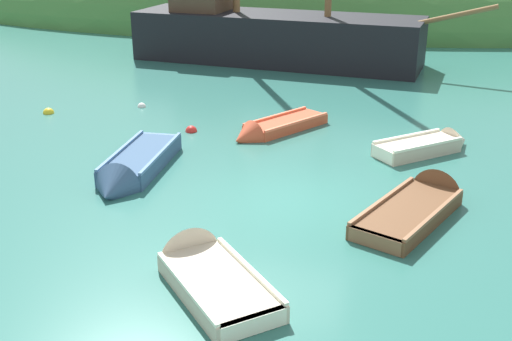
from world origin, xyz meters
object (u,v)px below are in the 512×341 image
rowboat_outer_left (205,274)px  buoy_white (142,107)px  rowboat_near_dock (273,130)px  rowboat_portside (421,206)px  buoy_yellow (49,113)px  rowboat_center (428,147)px  sailing_ship (273,43)px  rowboat_outer_right (133,170)px  buoy_red (191,131)px

rowboat_outer_left → buoy_white: size_ratio=11.01×
rowboat_outer_left → buoy_white: bearing=-13.2°
rowboat_near_dock → rowboat_outer_left: bearing=37.0°
rowboat_portside → buoy_yellow: (-11.61, 4.84, -0.10)m
rowboat_center → buoy_white: rowboat_center is taller
sailing_ship → rowboat_outer_left: (2.41, -17.91, -0.73)m
sailing_ship → buoy_yellow: (-5.51, -9.34, -0.83)m
rowboat_portside → rowboat_outer_right: bearing=110.0°
rowboat_portside → buoy_white: size_ratio=13.60×
sailing_ship → rowboat_outer_left: sailing_ship is taller
sailing_ship → buoy_white: 8.51m
rowboat_outer_right → buoy_yellow: (-4.79, 4.36, -0.14)m
rowboat_center → buoy_red: rowboat_center is taller
rowboat_near_dock → buoy_white: size_ratio=11.60×
rowboat_center → buoy_yellow: 11.90m
sailing_ship → buoy_yellow: bearing=-113.3°
rowboat_center → rowboat_near_dock: rowboat_center is taller
rowboat_outer_left → buoy_yellow: bearing=1.6°
rowboat_outer_right → buoy_white: rowboat_outer_right is taller
sailing_ship → buoy_white: bearing=-102.5°
rowboat_portside → buoy_white: (-8.97, 6.21, -0.10)m
rowboat_outer_left → rowboat_portside: bearing=-85.9°
rowboat_outer_left → buoy_yellow: rowboat_outer_left is taller
rowboat_center → buoy_white: bearing=124.1°
rowboat_outer_left → rowboat_portside: 5.25m
rowboat_outer_left → buoy_red: size_ratio=8.97×
sailing_ship → rowboat_near_dock: size_ratio=4.56×
rowboat_portside → buoy_white: bearing=79.4°
sailing_ship → rowboat_portside: sailing_ship is taller
rowboat_portside → rowboat_near_dock: bearing=66.7°
rowboat_outer_right → rowboat_outer_left: 5.24m
rowboat_outer_left → rowboat_center: size_ratio=1.12×
rowboat_outer_right → buoy_white: 6.12m
rowboat_center → buoy_yellow: size_ratio=7.82×
rowboat_outer_right → buoy_yellow: 6.48m
buoy_yellow → rowboat_outer_left: bearing=-47.2°
rowboat_portside → buoy_yellow: size_ratio=10.86×
sailing_ship → buoy_red: size_ratio=43.09×
rowboat_outer_right → rowboat_portside: 6.84m
rowboat_outer_right → buoy_red: (0.29, 3.59, -0.14)m
rowboat_outer_right → rowboat_outer_left: rowboat_outer_left is taller
rowboat_center → buoy_yellow: bearing=133.7°
sailing_ship → rowboat_portside: size_ratio=3.89×
rowboat_outer_left → rowboat_near_dock: bearing=-38.0°
rowboat_outer_right → rowboat_outer_left: size_ratio=1.23×
rowboat_outer_left → buoy_red: rowboat_outer_left is taller
rowboat_outer_right → rowboat_center: bearing=113.5°
rowboat_outer_left → rowboat_near_dock: rowboat_outer_left is taller
rowboat_center → rowboat_near_dock: size_ratio=0.85×
rowboat_outer_right → buoy_yellow: rowboat_outer_right is taller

